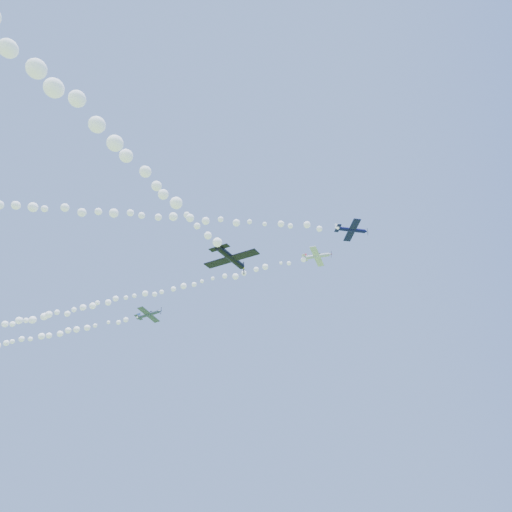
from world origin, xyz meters
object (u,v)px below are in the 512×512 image
(plane_grey, at_px, (149,314))
(plane_black, at_px, (231,258))
(plane_white, at_px, (317,256))
(plane_navy, at_px, (352,230))

(plane_grey, xyz_separation_m, plane_black, (29.53, -27.77, -8.13))
(plane_grey, relative_size, plane_black, 0.83)
(plane_grey, bearing_deg, plane_white, 3.80)
(plane_white, relative_size, plane_navy, 1.04)
(plane_navy, distance_m, plane_grey, 48.15)
(plane_navy, relative_size, plane_grey, 0.93)
(plane_white, height_order, plane_black, plane_white)
(plane_black, bearing_deg, plane_grey, 57.05)
(plane_grey, bearing_deg, plane_navy, -8.35)
(plane_white, distance_m, plane_black, 32.04)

